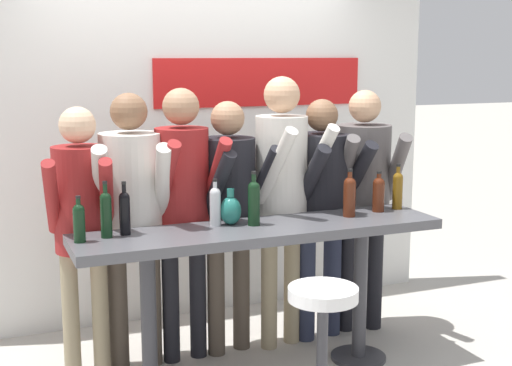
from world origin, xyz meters
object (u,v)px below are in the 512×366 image
wine_bottle_1 (215,204)px  wine_bottle_4 (125,211)px  bar_stool (322,335)px  wine_bottle_7 (350,195)px  person_far_left (81,212)px  wine_bottle_0 (254,201)px  decorative_vase (231,210)px  tasting_table (261,254)px  person_far_right (363,184)px  wine_bottle_6 (398,189)px  person_left (132,201)px  wine_bottle_2 (106,212)px  wine_bottle_3 (379,193)px  person_center (229,200)px  wine_bottle_5 (79,221)px  person_center_right (282,181)px  person_right (322,194)px  person_center_left (183,194)px

wine_bottle_1 → wine_bottle_4: 0.54m
bar_stool → wine_bottle_7: 1.05m
person_far_left → wine_bottle_0: person_far_left is taller
wine_bottle_7 → decorative_vase: (-0.77, 0.08, -0.05)m
tasting_table → person_far_right: 1.10m
wine_bottle_0 → wine_bottle_6: 1.05m
wine_bottle_4 → wine_bottle_6: 1.81m
person_far_left → wine_bottle_4: 0.37m
bar_stool → person_left: person_left is taller
wine_bottle_2 → wine_bottle_7: 1.52m
wine_bottle_3 → wine_bottle_6: 0.16m
wine_bottle_4 → wine_bottle_7: bearing=-3.1°
person_center → wine_bottle_4: (-0.75, -0.32, 0.05)m
bar_stool → wine_bottle_5: size_ratio=2.99×
wine_bottle_0 → wine_bottle_4: bearing=175.1°
wine_bottle_1 → wine_bottle_4: bearing=-178.9°
person_far_left → wine_bottle_2: size_ratio=5.20×
person_center → wine_bottle_3: (0.91, -0.34, 0.04)m
person_center → wine_bottle_2: 0.93m
tasting_table → decorative_vase: size_ratio=10.16×
person_far_right → wine_bottle_6: (0.06, -0.34, 0.03)m
person_center_right → wine_bottle_7: bearing=-61.7°
person_far_left → wine_bottle_6: 2.03m
person_far_left → decorative_vase: size_ratio=7.56×
tasting_table → person_center_right: 0.63m
wine_bottle_1 → wine_bottle_5: 0.81m
wine_bottle_3 → wine_bottle_5: wine_bottle_3 is taller
wine_bottle_3 → wine_bottle_5: bearing=-178.5°
wine_bottle_2 → person_center: bearing=22.2°
wine_bottle_4 → wine_bottle_7: 1.41m
tasting_table → person_far_left: bearing=156.9°
bar_stool → wine_bottle_7: bearing=52.0°
decorative_vase → wine_bottle_6: bearing=0.0°
wine_bottle_2 → decorative_vase: (0.75, 0.02, -0.06)m
person_right → wine_bottle_1: person_right is taller
wine_bottle_5 → wine_bottle_7: 1.67m
tasting_table → decorative_vase: decorative_vase is taller
wine_bottle_0 → person_center_left: bearing=130.5°
person_center_left → wine_bottle_3: person_center_left is taller
person_left → person_center_left: bearing=7.0°
person_far_right → wine_bottle_5: (-2.02, -0.41, 0.01)m
tasting_table → wine_bottle_3: size_ratio=8.42×
wine_bottle_3 → person_right: bearing=125.0°
person_far_right → wine_bottle_5: size_ratio=6.70×
person_center_left → wine_bottle_7: (0.97, -0.39, -0.01)m
bar_stool → person_far_right: person_far_right is taller
wine_bottle_4 → wine_bottle_2: bearing=-167.3°
person_center_left → wine_bottle_7: size_ratio=5.80×
person_far_right → decorative_vase: bearing=-151.1°
wine_bottle_0 → person_left: bearing=148.4°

